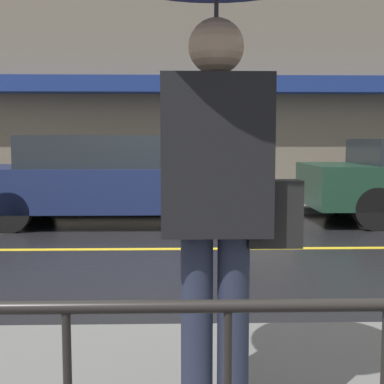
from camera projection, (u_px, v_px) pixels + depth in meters
ground_plane at (172, 249)px, 6.97m from camera, size 80.00×80.00×0.00m
sidewalk_far at (174, 205)px, 11.07m from camera, size 28.00×1.87×0.13m
lane_marking at (172, 249)px, 6.97m from camera, size 25.20×0.12×0.01m
building_storefront at (174, 57)px, 11.81m from camera, size 28.00×0.85×6.54m
pedestrian at (218, 55)px, 2.32m from camera, size 0.97×0.97×2.23m
car_navy at (106, 179)px, 9.05m from camera, size 4.53×1.91×1.49m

